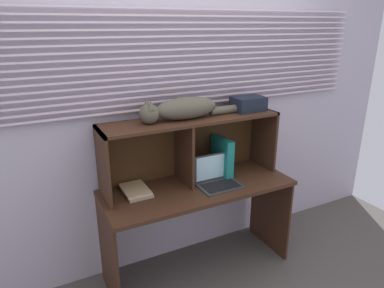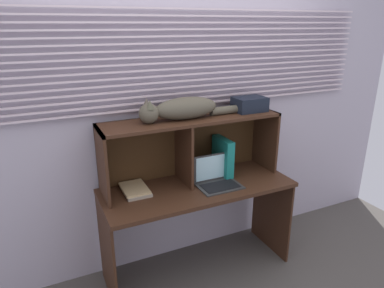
{
  "view_description": "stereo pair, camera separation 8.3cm",
  "coord_description": "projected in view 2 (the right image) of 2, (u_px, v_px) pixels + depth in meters",
  "views": [
    {
      "loc": [
        -1.11,
        -1.82,
        1.89
      ],
      "look_at": [
        0.0,
        0.34,
        1.04
      ],
      "focal_mm": 32.35,
      "sensor_mm": 36.0,
      "label": 1
    },
    {
      "loc": [
        -1.03,
        -1.86,
        1.89
      ],
      "look_at": [
        0.0,
        0.34,
        1.04
      ],
      "focal_mm": 32.35,
      "sensor_mm": 36.0,
      "label": 2
    }
  ],
  "objects": [
    {
      "name": "binder_upright",
      "position": [
        223.0,
        157.0,
        2.73
      ],
      "size": [
        0.06,
        0.25,
        0.3
      ],
      "primitive_type": "cube",
      "color": "#17766D",
      "rests_on": "desk"
    },
    {
      "name": "cat",
      "position": [
        182.0,
        109.0,
        2.45
      ],
      "size": [
        0.79,
        0.17,
        0.17
      ],
      "color": "#514B3C",
      "rests_on": "hutch_shelf_unit"
    },
    {
      "name": "hutch_shelf_unit",
      "position": [
        189.0,
        137.0,
        2.58
      ],
      "size": [
        1.36,
        0.33,
        0.5
      ],
      "color": "#3C2215",
      "rests_on": "desk"
    },
    {
      "name": "storage_box",
      "position": [
        250.0,
        104.0,
        2.69
      ],
      "size": [
        0.25,
        0.17,
        0.11
      ],
      "primitive_type": "cube",
      "color": "black",
      "rests_on": "hutch_shelf_unit"
    },
    {
      "name": "laptop",
      "position": [
        217.0,
        179.0,
        2.59
      ],
      "size": [
        0.32,
        0.22,
        0.22
      ],
      "color": "#303030",
      "rests_on": "desk"
    },
    {
      "name": "back_panel_with_blinds",
      "position": [
        180.0,
        109.0,
        2.68
      ],
      "size": [
        4.4,
        0.08,
        2.5
      ],
      "color": "#B4AABB",
      "rests_on": "ground"
    },
    {
      "name": "book_stack",
      "position": [
        135.0,
        190.0,
        2.48
      ],
      "size": [
        0.18,
        0.26,
        0.04
      ],
      "color": "gray",
      "rests_on": "desk"
    },
    {
      "name": "ground_plane",
      "position": [
        211.0,
        286.0,
        2.63
      ],
      "size": [
        4.4,
        4.4,
        0.0
      ],
      "primitive_type": "plane",
      "color": "#4C4742"
    },
    {
      "name": "desk",
      "position": [
        198.0,
        203.0,
        2.63
      ],
      "size": [
        1.43,
        0.56,
        0.74
      ],
      "color": "#3C2215",
      "rests_on": "ground"
    }
  ]
}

